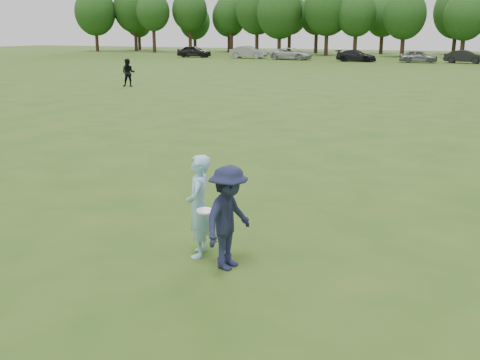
{
  "coord_description": "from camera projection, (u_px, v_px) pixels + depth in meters",
  "views": [
    {
      "loc": [
        3.57,
        -7.9,
        3.57
      ],
      "look_at": [
        -0.3,
        0.49,
        1.1
      ],
      "focal_mm": 42.0,
      "sensor_mm": 36.0,
      "label": 1
    }
  ],
  "objects": [
    {
      "name": "car_c",
      "position": [
        291.0,
        54.0,
        69.67
      ],
      "size": [
        5.4,
        2.75,
        1.46
      ],
      "primitive_type": "imported",
      "rotation": [
        0.0,
        0.0,
        1.51
      ],
      "color": "#B4B4B9",
      "rests_on": "ground"
    },
    {
      "name": "car_f",
      "position": [
        465.0,
        57.0,
        62.21
      ],
      "size": [
        4.5,
        2.08,
        1.43
      ],
      "primitive_type": "imported",
      "rotation": [
        0.0,
        0.0,
        1.44
      ],
      "color": "black",
      "rests_on": "ground"
    },
    {
      "name": "car_a",
      "position": [
        194.0,
        51.0,
        75.8
      ],
      "size": [
        4.77,
        2.38,
        1.56
      ],
      "primitive_type": "imported",
      "rotation": [
        0.0,
        0.0,
        1.69
      ],
      "color": "black",
      "rests_on": "ground"
    },
    {
      "name": "disc_in_play",
      "position": [
        205.0,
        211.0,
        8.57
      ],
      "size": [
        0.32,
        0.32,
        0.05
      ],
      "color": "white",
      "rests_on": "ground"
    },
    {
      "name": "car_d",
      "position": [
        356.0,
        56.0,
        65.55
      ],
      "size": [
        4.71,
        2.08,
        1.35
      ],
      "primitive_type": "imported",
      "rotation": [
        0.0,
        0.0,
        1.53
      ],
      "color": "black",
      "rests_on": "ground"
    },
    {
      "name": "thrower",
      "position": [
        199.0,
        206.0,
        9.0
      ],
      "size": [
        0.59,
        0.71,
        1.68
      ],
      "primitive_type": "imported",
      "rotation": [
        0.0,
        0.0,
        -1.23
      ],
      "color": "#97D0EA",
      "rests_on": "ground"
    },
    {
      "name": "car_b",
      "position": [
        248.0,
        52.0,
        73.04
      ],
      "size": [
        4.92,
        2.03,
        1.58
      ],
      "primitive_type": "imported",
      "rotation": [
        0.0,
        0.0,
        1.64
      ],
      "color": "gray",
      "rests_on": "ground"
    },
    {
      "name": "player_far_a",
      "position": [
        128.0,
        73.0,
        36.41
      ],
      "size": [
        1.08,
        1.0,
        1.79
      ],
      "primitive_type": "imported",
      "rotation": [
        0.0,
        0.0,
        0.46
      ],
      "color": "black",
      "rests_on": "ground"
    },
    {
      "name": "defender",
      "position": [
        229.0,
        218.0,
        8.53
      ],
      "size": [
        0.72,
        1.12,
        1.63
      ],
      "primitive_type": "imported",
      "rotation": [
        0.0,
        0.0,
        1.46
      ],
      "color": "#1B1F3C",
      "rests_on": "ground"
    },
    {
      "name": "ground",
      "position": [
        244.0,
        253.0,
        9.3
      ],
      "size": [
        200.0,
        200.0,
        0.0
      ],
      "primitive_type": "plane",
      "color": "#274D15",
      "rests_on": "ground"
    },
    {
      "name": "car_e",
      "position": [
        419.0,
        56.0,
        63.23
      ],
      "size": [
        4.28,
        2.03,
        1.42
      ],
      "primitive_type": "imported",
      "rotation": [
        0.0,
        0.0,
        1.66
      ],
      "color": "slate",
      "rests_on": "ground"
    }
  ]
}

